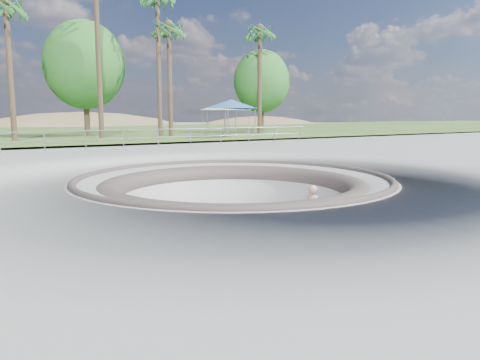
{
  "coord_description": "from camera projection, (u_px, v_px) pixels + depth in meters",
  "views": [
    {
      "loc": [
        -7.54,
        -13.07,
        2.13
      ],
      "look_at": [
        0.3,
        0.11,
        -0.1
      ],
      "focal_mm": 35.0,
      "sensor_mm": 36.0,
      "label": 1
    }
  ],
  "objects": [
    {
      "name": "ground",
      "position": [
        234.0,
        178.0,
        15.23
      ],
      "size": [
        180.0,
        180.0,
        0.0
      ],
      "primitive_type": "plane",
      "color": "gray",
      "rests_on": "ground"
    },
    {
      "name": "skate_bowl",
      "position": [
        234.0,
        233.0,
        15.5
      ],
      "size": [
        14.0,
        14.0,
        4.1
      ],
      "color": "gray",
      "rests_on": "ground"
    },
    {
      "name": "grass_strip",
      "position": [
        54.0,
        133.0,
        44.12
      ],
      "size": [
        180.0,
        36.0,
        0.12
      ],
      "color": "#395923",
      "rests_on": "ground"
    },
    {
      "name": "distant_hills",
      "position": [
        57.0,
        177.0,
        66.78
      ],
      "size": [
        103.2,
        45.0,
        28.6
      ],
      "color": "brown",
      "rests_on": "ground"
    },
    {
      "name": "safety_railing",
      "position": [
        123.0,
        139.0,
        25.34
      ],
      "size": [
        25.0,
        0.06,
        1.03
      ],
      "color": "gray",
      "rests_on": "ground"
    },
    {
      "name": "skateboard",
      "position": [
        312.0,
        236.0,
        15.07
      ],
      "size": [
        0.86,
        0.34,
        0.09
      ],
      "color": "brown",
      "rests_on": "ground"
    },
    {
      "name": "skater",
      "position": [
        313.0,
        210.0,
        14.95
      ],
      "size": [
        0.51,
        0.67,
        1.65
      ],
      "primitive_type": "imported",
      "rotation": [
        0.0,
        0.0,
        1.78
      ],
      "color": "#D4A989",
      "rests_on": "skateboard"
    },
    {
      "name": "canopy_white",
      "position": [
        226.0,
        106.0,
        35.08
      ],
      "size": [
        4.92,
        4.92,
        2.65
      ],
      "color": "gray",
      "rests_on": "ground"
    },
    {
      "name": "canopy_blue",
      "position": [
        231.0,
        104.0,
        35.28
      ],
      "size": [
        5.54,
        5.54,
        2.8
      ],
      "color": "gray",
      "rests_on": "ground"
    },
    {
      "name": "palm_b",
      "position": [
        6.0,
        9.0,
        29.3
      ],
      "size": [
        2.6,
        2.6,
        9.68
      ],
      "color": "brown",
      "rests_on": "ground"
    },
    {
      "name": "palm_d",
      "position": [
        169.0,
        31.0,
        35.76
      ],
      "size": [
        2.6,
        2.6,
        9.4
      ],
      "color": "brown",
      "rests_on": "ground"
    },
    {
      "name": "palm_e",
      "position": [
        157.0,
        1.0,
        35.18
      ],
      "size": [
        2.6,
        2.6,
        11.73
      ],
      "color": "brown",
      "rests_on": "ground"
    },
    {
      "name": "palm_f",
      "position": [
        260.0,
        35.0,
        40.54
      ],
      "size": [
        2.6,
        2.6,
        9.97
      ],
      "color": "brown",
      "rests_on": "ground"
    },
    {
      "name": "bushy_tree_mid",
      "position": [
        85.0,
        65.0,
        35.87
      ],
      "size": [
        6.19,
        5.63,
        8.93
      ],
      "color": "brown",
      "rests_on": "ground"
    },
    {
      "name": "bushy_tree_right",
      "position": [
        262.0,
        82.0,
        43.49
      ],
      "size": [
        5.34,
        4.86,
        7.71
      ],
      "color": "brown",
      "rests_on": "ground"
    }
  ]
}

